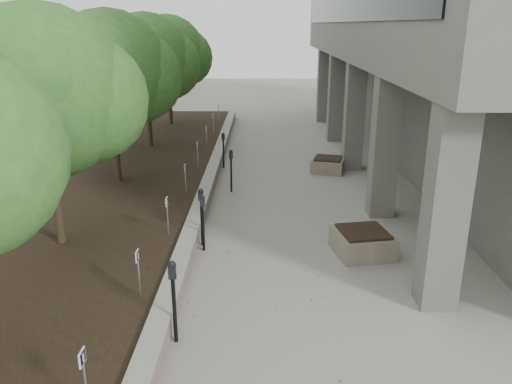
{
  "coord_description": "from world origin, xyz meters",
  "views": [
    {
      "loc": [
        -0.04,
        -7.95,
        5.32
      ],
      "look_at": [
        -0.21,
        5.17,
        0.95
      ],
      "focal_mm": 35.44,
      "sensor_mm": 36.0,
      "label": 1
    }
  ],
  "objects_px": {
    "crabapple_tree_3": "(112,98)",
    "parking_meter_3": "(202,217)",
    "parking_meter_2": "(203,223)",
    "parking_meter_5": "(223,150)",
    "parking_meter_4": "(231,171)",
    "parking_meter_1": "(174,302)",
    "crabapple_tree_2": "(47,129)",
    "crabapple_tree_4": "(147,81)",
    "planter_front": "(363,242)",
    "planter_back": "(328,164)",
    "crabapple_tree_5": "(168,70)"
  },
  "relations": [
    {
      "from": "planter_back",
      "to": "parking_meter_5",
      "type": "bearing_deg",
      "value": 173.42
    },
    {
      "from": "crabapple_tree_2",
      "to": "planter_back",
      "type": "relative_size",
      "value": 4.67
    },
    {
      "from": "parking_meter_1",
      "to": "planter_front",
      "type": "bearing_deg",
      "value": 37.99
    },
    {
      "from": "crabapple_tree_4",
      "to": "crabapple_tree_5",
      "type": "relative_size",
      "value": 1.0
    },
    {
      "from": "crabapple_tree_3",
      "to": "parking_meter_1",
      "type": "xyz_separation_m",
      "value": [
        3.25,
        -8.35,
        -2.33
      ]
    },
    {
      "from": "parking_meter_3",
      "to": "crabapple_tree_2",
      "type": "bearing_deg",
      "value": -167.64
    },
    {
      "from": "parking_meter_4",
      "to": "planter_front",
      "type": "bearing_deg",
      "value": -58.48
    },
    {
      "from": "crabapple_tree_3",
      "to": "planter_back",
      "type": "bearing_deg",
      "value": 19.3
    },
    {
      "from": "parking_meter_2",
      "to": "parking_meter_5",
      "type": "distance_m",
      "value": 7.57
    },
    {
      "from": "crabapple_tree_3",
      "to": "crabapple_tree_4",
      "type": "distance_m",
      "value": 5.0
    },
    {
      "from": "parking_meter_1",
      "to": "parking_meter_3",
      "type": "xyz_separation_m",
      "value": [
        0.0,
        4.1,
        -0.03
      ]
    },
    {
      "from": "crabapple_tree_2",
      "to": "crabapple_tree_5",
      "type": "relative_size",
      "value": 1.0
    },
    {
      "from": "parking_meter_5",
      "to": "crabapple_tree_4",
      "type": "bearing_deg",
      "value": 136.9
    },
    {
      "from": "planter_front",
      "to": "crabapple_tree_3",
      "type": "bearing_deg",
      "value": 146.95
    },
    {
      "from": "parking_meter_2",
      "to": "parking_meter_5",
      "type": "xyz_separation_m",
      "value": [
        -0.07,
        7.57,
        -0.03
      ]
    },
    {
      "from": "parking_meter_4",
      "to": "parking_meter_3",
      "type": "bearing_deg",
      "value": -101.44
    },
    {
      "from": "parking_meter_1",
      "to": "parking_meter_5",
      "type": "distance_m",
      "value": 11.34
    },
    {
      "from": "parking_meter_2",
      "to": "planter_back",
      "type": "xyz_separation_m",
      "value": [
        3.91,
        7.11,
        -0.46
      ]
    },
    {
      "from": "crabapple_tree_4",
      "to": "parking_meter_5",
      "type": "height_order",
      "value": "crabapple_tree_4"
    },
    {
      "from": "crabapple_tree_4",
      "to": "parking_meter_5",
      "type": "bearing_deg",
      "value": -31.7
    },
    {
      "from": "crabapple_tree_3",
      "to": "parking_meter_5",
      "type": "distance_m",
      "value": 5.04
    },
    {
      "from": "parking_meter_5",
      "to": "planter_front",
      "type": "xyz_separation_m",
      "value": [
        3.95,
        -7.68,
        -0.39
      ]
    },
    {
      "from": "crabapple_tree_5",
      "to": "parking_meter_4",
      "type": "relative_size",
      "value": 3.76
    },
    {
      "from": "crabapple_tree_2",
      "to": "planter_back",
      "type": "bearing_deg",
      "value": 46.16
    },
    {
      "from": "parking_meter_3",
      "to": "parking_meter_4",
      "type": "xyz_separation_m",
      "value": [
        0.48,
        4.25,
        -0.03
      ]
    },
    {
      "from": "crabapple_tree_2",
      "to": "crabapple_tree_3",
      "type": "distance_m",
      "value": 5.0
    },
    {
      "from": "parking_meter_3",
      "to": "parking_meter_5",
      "type": "height_order",
      "value": "parking_meter_3"
    },
    {
      "from": "crabapple_tree_2",
      "to": "planter_front",
      "type": "xyz_separation_m",
      "value": [
        7.2,
        0.32,
        -2.82
      ]
    },
    {
      "from": "parking_meter_3",
      "to": "parking_meter_4",
      "type": "height_order",
      "value": "parking_meter_3"
    },
    {
      "from": "parking_meter_3",
      "to": "planter_back",
      "type": "xyz_separation_m",
      "value": [
        3.98,
        6.78,
        -0.48
      ]
    },
    {
      "from": "crabapple_tree_2",
      "to": "crabapple_tree_4",
      "type": "bearing_deg",
      "value": 90.0
    },
    {
      "from": "crabapple_tree_5",
      "to": "parking_meter_1",
      "type": "relative_size",
      "value": 3.46
    },
    {
      "from": "crabapple_tree_3",
      "to": "planter_back",
      "type": "relative_size",
      "value": 4.67
    },
    {
      "from": "crabapple_tree_2",
      "to": "parking_meter_2",
      "type": "distance_m",
      "value": 4.11
    },
    {
      "from": "parking_meter_5",
      "to": "crabapple_tree_5",
      "type": "bearing_deg",
      "value": 103.49
    },
    {
      "from": "crabapple_tree_3",
      "to": "parking_meter_5",
      "type": "bearing_deg",
      "value": 42.64
    },
    {
      "from": "crabapple_tree_3",
      "to": "planter_front",
      "type": "height_order",
      "value": "crabapple_tree_3"
    },
    {
      "from": "parking_meter_1",
      "to": "parking_meter_3",
      "type": "distance_m",
      "value": 4.1
    },
    {
      "from": "crabapple_tree_2",
      "to": "crabapple_tree_5",
      "type": "bearing_deg",
      "value": 90.0
    },
    {
      "from": "crabapple_tree_4",
      "to": "parking_meter_2",
      "type": "xyz_separation_m",
      "value": [
        3.32,
        -9.57,
        -2.39
      ]
    },
    {
      "from": "crabapple_tree_5",
      "to": "parking_meter_4",
      "type": "distance_m",
      "value": 10.94
    },
    {
      "from": "crabapple_tree_3",
      "to": "planter_front",
      "type": "xyz_separation_m",
      "value": [
        7.2,
        -4.68,
        -2.82
      ]
    },
    {
      "from": "crabapple_tree_3",
      "to": "parking_meter_3",
      "type": "distance_m",
      "value": 5.85
    },
    {
      "from": "parking_meter_2",
      "to": "planter_back",
      "type": "bearing_deg",
      "value": 52.81
    },
    {
      "from": "crabapple_tree_2",
      "to": "crabapple_tree_3",
      "type": "bearing_deg",
      "value": 90.0
    },
    {
      "from": "parking_meter_2",
      "to": "parking_meter_4",
      "type": "xyz_separation_m",
      "value": [
        0.41,
        4.58,
        -0.0
      ]
    },
    {
      "from": "crabapple_tree_4",
      "to": "planter_back",
      "type": "bearing_deg",
      "value": -18.83
    },
    {
      "from": "planter_front",
      "to": "planter_back",
      "type": "bearing_deg",
      "value": 89.73
    },
    {
      "from": "parking_meter_4",
      "to": "parking_meter_5",
      "type": "distance_m",
      "value": 3.03
    },
    {
      "from": "planter_front",
      "to": "crabapple_tree_5",
      "type": "bearing_deg",
      "value": 116.12
    }
  ]
}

